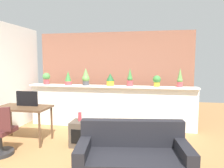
{
  "coord_description": "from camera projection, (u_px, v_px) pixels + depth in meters",
  "views": [
    {
      "loc": [
        1.0,
        -3.04,
        1.68
      ],
      "look_at": [
        0.2,
        1.23,
        1.21
      ],
      "focal_mm": 32.85,
      "sensor_mm": 36.0,
      "label": 1
    }
  ],
  "objects": [
    {
      "name": "ground_plane",
      "position": [
        86.0,
        166.0,
        3.33
      ],
      "size": [
        12.0,
        12.0,
        0.0
      ],
      "primitive_type": "plane",
      "color": "#9E7042"
    },
    {
      "name": "divider_wall",
      "position": [
        110.0,
        107.0,
        5.23
      ],
      "size": [
        4.25,
        0.16,
        1.05
      ],
      "primitive_type": "cube",
      "color": "white",
      "rests_on": "ground"
    },
    {
      "name": "plant_shelf",
      "position": [
        109.0,
        86.0,
        5.14
      ],
      "size": [
        4.25,
        0.28,
        0.04
      ],
      "primitive_type": "cube",
      "color": "white",
      "rests_on": "divider_wall"
    },
    {
      "name": "brick_wall_behind",
      "position": [
        114.0,
        78.0,
        5.74
      ],
      "size": [
        4.25,
        0.1,
        2.5
      ],
      "primitive_type": "cube",
      "color": "#935B47",
      "rests_on": "ground"
    },
    {
      "name": "potted_plant_0",
      "position": [
        46.0,
        78.0,
        5.4
      ],
      "size": [
        0.19,
        0.19,
        0.31
      ],
      "color": "#B7474C",
      "rests_on": "plant_shelf"
    },
    {
      "name": "potted_plant_1",
      "position": [
        68.0,
        78.0,
        5.31
      ],
      "size": [
        0.19,
        0.19,
        0.36
      ],
      "color": "#B7474C",
      "rests_on": "plant_shelf"
    },
    {
      "name": "potted_plant_2",
      "position": [
        86.0,
        77.0,
        5.2
      ],
      "size": [
        0.19,
        0.19,
        0.44
      ],
      "color": "#4C4C51",
      "rests_on": "plant_shelf"
    },
    {
      "name": "potted_plant_3",
      "position": [
        110.0,
        79.0,
        5.12
      ],
      "size": [
        0.2,
        0.2,
        0.31
      ],
      "color": "gold",
      "rests_on": "plant_shelf"
    },
    {
      "name": "potted_plant_4",
      "position": [
        130.0,
        79.0,
        5.01
      ],
      "size": [
        0.15,
        0.15,
        0.44
      ],
      "color": "#B7474C",
      "rests_on": "plant_shelf"
    },
    {
      "name": "potted_plant_5",
      "position": [
        157.0,
        80.0,
        4.92
      ],
      "size": [
        0.19,
        0.19,
        0.27
      ],
      "color": "gold",
      "rests_on": "plant_shelf"
    },
    {
      "name": "potted_plant_6",
      "position": [
        180.0,
        79.0,
        4.84
      ],
      "size": [
        0.14,
        0.14,
        0.45
      ],
      "color": "#B7474C",
      "rests_on": "plant_shelf"
    },
    {
      "name": "desk",
      "position": [
        24.0,
        111.0,
        4.3
      ],
      "size": [
        1.1,
        0.6,
        0.75
      ],
      "color": "brown",
      "rests_on": "ground"
    },
    {
      "name": "tv_monitor",
      "position": [
        27.0,
        99.0,
        4.35
      ],
      "size": [
        0.48,
        0.04,
        0.32
      ],
      "primitive_type": "cube",
      "color": "black",
      "rests_on": "desk"
    },
    {
      "name": "side_cube_shelf",
      "position": [
        81.0,
        133.0,
        4.13
      ],
      "size": [
        0.4,
        0.41,
        0.5
      ],
      "color": "#4C4238",
      "rests_on": "ground"
    },
    {
      "name": "vase_on_shelf",
      "position": [
        80.0,
        117.0,
        4.13
      ],
      "size": [
        0.07,
        0.07,
        0.17
      ],
      "primitive_type": "cylinder",
      "color": "#CC3D47",
      "rests_on": "side_cube_shelf"
    },
    {
      "name": "couch",
      "position": [
        133.0,
        160.0,
        2.93
      ],
      "size": [
        1.65,
        0.97,
        0.8
      ],
      "color": "black",
      "rests_on": "ground"
    }
  ]
}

